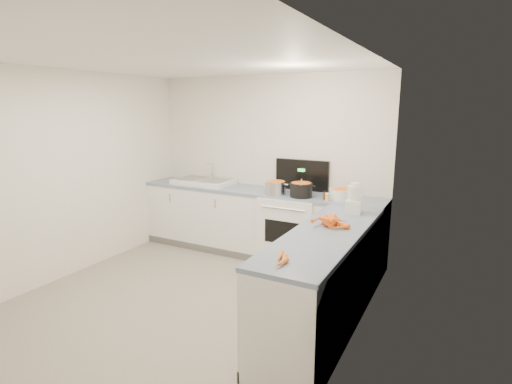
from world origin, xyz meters
The scene contains 19 objects.
floor centered at (0.00, 0.00, 0.00)m, with size 3.50×4.00×0.00m, color gray, non-canonical shape.
ceiling centered at (0.00, 0.00, 2.50)m, with size 3.50×4.00×0.00m, color silver, non-canonical shape.
wall_back centered at (0.00, 2.00, 1.25)m, with size 3.50×2.50×0.00m, color silver, non-canonical shape.
wall_left centered at (-1.75, 0.00, 1.25)m, with size 4.00×2.50×0.00m, color silver, non-canonical shape.
wall_right centered at (1.75, 0.00, 1.25)m, with size 4.00×2.50×0.00m, color silver, non-canonical shape.
counter_back centered at (0.00, 1.70, 0.47)m, with size 3.50×0.62×0.94m.
counter_right centered at (1.45, 0.30, 0.47)m, with size 0.62×2.20×0.94m.
stove centered at (0.55, 1.69, 0.47)m, with size 0.76×0.65×1.36m.
sink centered at (-0.90, 1.70, 0.98)m, with size 0.86×0.52×0.31m.
steel_pot centered at (0.36, 1.54, 1.02)m, with size 0.27×0.27×0.20m, color silver.
black_pot centered at (0.71, 1.56, 1.02)m, with size 0.28×0.28×0.20m, color black.
wooden_spoon centered at (0.71, 1.56, 1.13)m, with size 0.02×0.02×0.40m, color #AD7A47.
mixing_bowl centered at (1.19, 1.67, 1.00)m, with size 0.28×0.28×0.13m, color white.
extract_bottle centered at (1.02, 1.55, 0.99)m, with size 0.04×0.04×0.10m, color #593319.
spice_jar centered at (1.08, 1.49, 0.98)m, with size 0.05×0.05×0.08m, color #E5B266.
food_processor centered at (1.50, 1.09, 1.08)m, with size 0.17×0.21×0.33m.
carrot_pile centered at (1.42, 0.53, 0.98)m, with size 0.35×0.33×0.09m.
peeled_carrots centered at (1.39, -0.56, 0.96)m, with size 0.15×0.30×0.04m.
peelings centered at (-1.13, 1.70, 1.02)m, with size 0.24×0.24×0.01m.
Camera 1 is at (2.52, -3.09, 2.06)m, focal length 28.00 mm.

